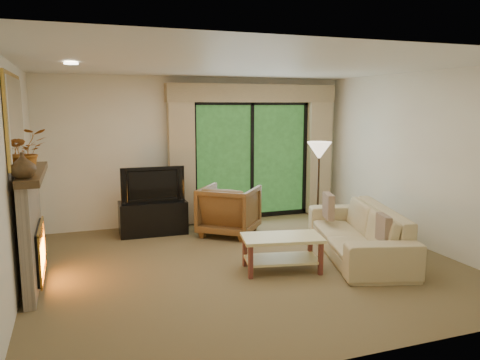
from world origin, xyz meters
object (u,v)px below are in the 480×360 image
object	(u,v)px
media_console	(153,218)
armchair	(229,210)
coffee_table	(282,253)
sofa	(357,231)

from	to	relation	value
media_console	armchair	world-z (taller)	armchair
media_console	coffee_table	bearing A→B (deg)	-59.92
armchair	sofa	xyz separation A→B (m)	(1.37, -1.64, -0.06)
armchair	sofa	world-z (taller)	armchair
media_console	armchair	distance (m)	1.27
armchair	coffee_table	world-z (taller)	armchair
sofa	coffee_table	xyz separation A→B (m)	(-1.27, -0.22, -0.12)
sofa	coffee_table	world-z (taller)	sofa
media_console	coffee_table	world-z (taller)	media_console
armchair	coffee_table	distance (m)	1.87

